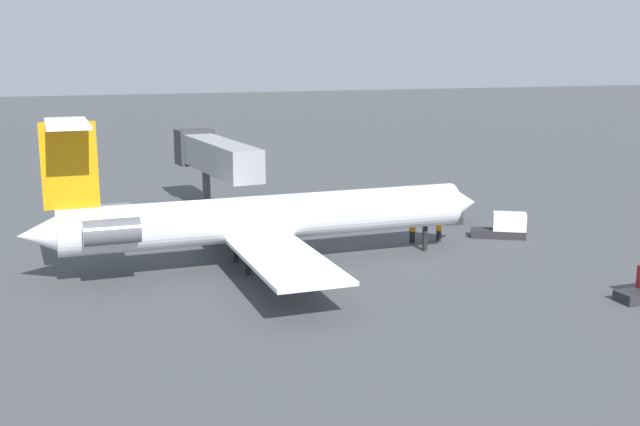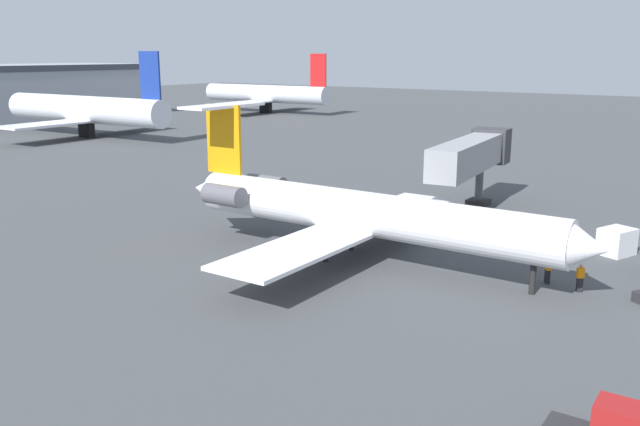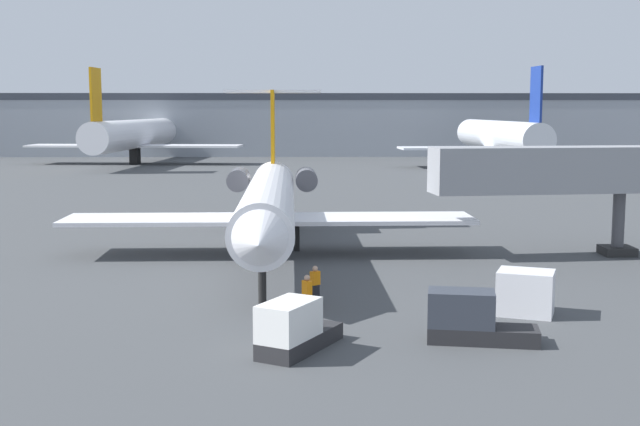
{
  "view_description": "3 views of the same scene",
  "coord_description": "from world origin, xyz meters",
  "px_view_note": "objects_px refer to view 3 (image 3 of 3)",
  "views": [
    {
      "loc": [
        -44.74,
        11.82,
        13.98
      ],
      "look_at": [
        0.53,
        -3.73,
        3.8
      ],
      "focal_mm": 43.8,
      "sensor_mm": 36.0,
      "label": 1
    },
    {
      "loc": [
        -33.35,
        -23.4,
        13.44
      ],
      "look_at": [
        -0.06,
        0.34,
        3.61
      ],
      "focal_mm": 37.41,
      "sensor_mm": 36.0,
      "label": 2
    },
    {
      "loc": [
        4.94,
        -47.48,
        8.49
      ],
      "look_at": [
        5.81,
        0.73,
        2.31
      ],
      "focal_mm": 45.88,
      "sensor_mm": 36.0,
      "label": 3
    }
  ],
  "objects_px": {
    "jet_bridge": "(584,171)",
    "ground_crew_marshaller": "(315,285)",
    "baggage_tug_spare": "(294,329)",
    "regional_jet": "(269,199)",
    "ground_crew_loader": "(307,295)",
    "cargo_container_uld": "(526,293)",
    "parked_airliner_centre": "(500,136)",
    "baggage_tug_trailing": "(471,320)",
    "parked_airliner_west_mid": "(134,135)"
  },
  "relations": [
    {
      "from": "baggage_tug_trailing",
      "to": "cargo_container_uld",
      "type": "bearing_deg",
      "value": 52.23
    },
    {
      "from": "parked_airliner_centre",
      "to": "baggage_tug_spare",
      "type": "bearing_deg",
      "value": -107.59
    },
    {
      "from": "jet_bridge",
      "to": "parked_airliner_west_mid",
      "type": "distance_m",
      "value": 90.0
    },
    {
      "from": "parked_airliner_west_mid",
      "to": "parked_airliner_centre",
      "type": "xyz_separation_m",
      "value": [
        54.49,
        -7.67,
        -0.03
      ]
    },
    {
      "from": "parked_airliner_centre",
      "to": "parked_airliner_west_mid",
      "type": "bearing_deg",
      "value": 171.99
    },
    {
      "from": "parked_airliner_centre",
      "to": "ground_crew_loader",
      "type": "bearing_deg",
      "value": -108.32
    },
    {
      "from": "parked_airliner_west_mid",
      "to": "baggage_tug_spare",
      "type": "bearing_deg",
      "value": -75.27
    },
    {
      "from": "baggage_tug_trailing",
      "to": "parked_airliner_centre",
      "type": "xyz_separation_m",
      "value": [
        22.26,
        89.29,
        3.63
      ]
    },
    {
      "from": "baggage_tug_trailing",
      "to": "jet_bridge",
      "type": "bearing_deg",
      "value": 60.35
    },
    {
      "from": "jet_bridge",
      "to": "ground_crew_loader",
      "type": "height_order",
      "value": "jet_bridge"
    },
    {
      "from": "baggage_tug_trailing",
      "to": "ground_crew_loader",
      "type": "bearing_deg",
      "value": 145.95
    },
    {
      "from": "ground_crew_marshaller",
      "to": "baggage_tug_spare",
      "type": "relative_size",
      "value": 0.4
    },
    {
      "from": "parked_airliner_west_mid",
      "to": "cargo_container_uld",
      "type": "bearing_deg",
      "value": -69.19
    },
    {
      "from": "ground_crew_marshaller",
      "to": "ground_crew_loader",
      "type": "relative_size",
      "value": 1.0
    },
    {
      "from": "parked_airliner_west_mid",
      "to": "parked_airliner_centre",
      "type": "bearing_deg",
      "value": -8.01
    },
    {
      "from": "baggage_tug_spare",
      "to": "parked_airliner_west_mid",
      "type": "distance_m",
      "value": 101.56
    },
    {
      "from": "jet_bridge",
      "to": "baggage_tug_trailing",
      "type": "height_order",
      "value": "jet_bridge"
    },
    {
      "from": "baggage_tug_spare",
      "to": "parked_airliner_centre",
      "type": "distance_m",
      "value": 95.01
    },
    {
      "from": "regional_jet",
      "to": "baggage_tug_spare",
      "type": "relative_size",
      "value": 7.31
    },
    {
      "from": "ground_crew_marshaller",
      "to": "baggage_tug_spare",
      "type": "bearing_deg",
      "value": -96.54
    },
    {
      "from": "ground_crew_loader",
      "to": "baggage_tug_spare",
      "type": "bearing_deg",
      "value": -95.11
    },
    {
      "from": "regional_jet",
      "to": "parked_airliner_centre",
      "type": "relative_size",
      "value": 0.87
    },
    {
      "from": "ground_crew_marshaller",
      "to": "parked_airliner_centre",
      "type": "height_order",
      "value": "parked_airliner_centre"
    },
    {
      "from": "cargo_container_uld",
      "to": "parked_airliner_west_mid",
      "type": "relative_size",
      "value": 0.07
    },
    {
      "from": "jet_bridge",
      "to": "ground_crew_loader",
      "type": "distance_m",
      "value": 21.19
    },
    {
      "from": "baggage_tug_trailing",
      "to": "parked_airliner_centre",
      "type": "relative_size",
      "value": 0.12
    },
    {
      "from": "baggage_tug_spare",
      "to": "cargo_container_uld",
      "type": "height_order",
      "value": "baggage_tug_spare"
    },
    {
      "from": "ground_crew_marshaller",
      "to": "parked_airliner_centre",
      "type": "bearing_deg",
      "value": 71.5
    },
    {
      "from": "regional_jet",
      "to": "cargo_container_uld",
      "type": "distance_m",
      "value": 18.23
    },
    {
      "from": "parked_airliner_centre",
      "to": "regional_jet",
      "type": "bearing_deg",
      "value": -113.14
    },
    {
      "from": "cargo_container_uld",
      "to": "ground_crew_marshaller",
      "type": "bearing_deg",
      "value": 167.05
    },
    {
      "from": "regional_jet",
      "to": "baggage_tug_spare",
      "type": "xyz_separation_m",
      "value": [
        1.7,
        -19.37,
        -2.43
      ]
    },
    {
      "from": "baggage_tug_spare",
      "to": "cargo_container_uld",
      "type": "distance_m",
      "value": 10.85
    },
    {
      "from": "ground_crew_marshaller",
      "to": "baggage_tug_spare",
      "type": "distance_m",
      "value": 7.25
    },
    {
      "from": "regional_jet",
      "to": "jet_bridge",
      "type": "bearing_deg",
      "value": -2.27
    },
    {
      "from": "jet_bridge",
      "to": "ground_crew_marshaller",
      "type": "xyz_separation_m",
      "value": [
        -15.54,
        -11.45,
        -4.07
      ]
    },
    {
      "from": "baggage_tug_trailing",
      "to": "baggage_tug_spare",
      "type": "xyz_separation_m",
      "value": [
        -6.43,
        -1.21,
        0.0
      ]
    },
    {
      "from": "ground_crew_marshaller",
      "to": "cargo_container_uld",
      "type": "xyz_separation_m",
      "value": [
        8.7,
        -2.0,
        0.06
      ]
    },
    {
      "from": "ground_crew_marshaller",
      "to": "parked_airliner_west_mid",
      "type": "xyz_separation_m",
      "value": [
        -26.63,
        90.96,
        3.64
      ]
    },
    {
      "from": "jet_bridge",
      "to": "ground_crew_loader",
      "type": "bearing_deg",
      "value": -139.84
    },
    {
      "from": "baggage_tug_spare",
      "to": "parked_airliner_centre",
      "type": "bearing_deg",
      "value": 72.41
    },
    {
      "from": "baggage_tug_trailing",
      "to": "parked_airliner_west_mid",
      "type": "bearing_deg",
      "value": 108.39
    },
    {
      "from": "ground_crew_loader",
      "to": "cargo_container_uld",
      "type": "bearing_deg",
      "value": -0.26
    },
    {
      "from": "jet_bridge",
      "to": "baggage_tug_trailing",
      "type": "xyz_separation_m",
      "value": [
        -9.93,
        -17.44,
        -4.09
      ]
    },
    {
      "from": "regional_jet",
      "to": "ground_crew_loader",
      "type": "xyz_separation_m",
      "value": [
        2.17,
        -14.13,
        -2.42
      ]
    },
    {
      "from": "jet_bridge",
      "to": "ground_crew_marshaller",
      "type": "bearing_deg",
      "value": -143.61
    },
    {
      "from": "regional_jet",
      "to": "ground_crew_loader",
      "type": "relative_size",
      "value": 18.06
    },
    {
      "from": "regional_jet",
      "to": "baggage_tug_trailing",
      "type": "bearing_deg",
      "value": -65.88
    },
    {
      "from": "jet_bridge",
      "to": "baggage_tug_trailing",
      "type": "bearing_deg",
      "value": -119.65
    },
    {
      "from": "ground_crew_loader",
      "to": "parked_airliner_centre",
      "type": "distance_m",
      "value": 89.88
    }
  ]
}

